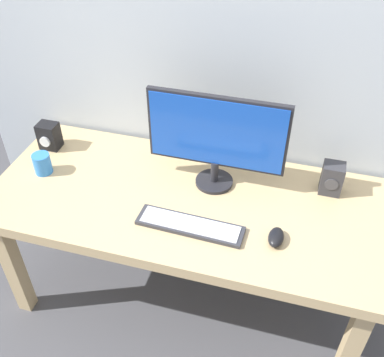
{
  "coord_description": "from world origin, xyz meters",
  "views": [
    {
      "loc": [
        0.43,
        -1.41,
        2.05
      ],
      "look_at": [
        0.03,
        0.0,
        0.83
      ],
      "focal_mm": 41.81,
      "sensor_mm": 36.0,
      "label": 1
    }
  ],
  "objects_px": {
    "mouse": "(276,237)",
    "speaker_right": "(332,178)",
    "desk": "(186,211)",
    "monitor": "(216,137)",
    "audio_controller": "(49,136)",
    "coffee_mug": "(42,164)",
    "keyboard_primary": "(190,225)"
  },
  "relations": [
    {
      "from": "speaker_right",
      "to": "desk",
      "type": "bearing_deg",
      "value": -159.98
    },
    {
      "from": "desk",
      "to": "mouse",
      "type": "distance_m",
      "value": 0.46
    },
    {
      "from": "audio_controller",
      "to": "keyboard_primary",
      "type": "bearing_deg",
      "value": -22.77
    },
    {
      "from": "desk",
      "to": "keyboard_primary",
      "type": "distance_m",
      "value": 0.2
    },
    {
      "from": "mouse",
      "to": "speaker_right",
      "type": "distance_m",
      "value": 0.42
    },
    {
      "from": "speaker_right",
      "to": "monitor",
      "type": "bearing_deg",
      "value": -171.52
    },
    {
      "from": "desk",
      "to": "coffee_mug",
      "type": "height_order",
      "value": "coffee_mug"
    },
    {
      "from": "desk",
      "to": "mouse",
      "type": "xyz_separation_m",
      "value": [
        0.42,
        -0.15,
        0.1
      ]
    },
    {
      "from": "keyboard_primary",
      "to": "mouse",
      "type": "relative_size",
      "value": 4.17
    },
    {
      "from": "desk",
      "to": "speaker_right",
      "type": "relative_size",
      "value": 11.98
    },
    {
      "from": "mouse",
      "to": "coffee_mug",
      "type": "height_order",
      "value": "coffee_mug"
    },
    {
      "from": "keyboard_primary",
      "to": "audio_controller",
      "type": "xyz_separation_m",
      "value": [
        -0.84,
        0.35,
        0.06
      ]
    },
    {
      "from": "coffee_mug",
      "to": "speaker_right",
      "type": "bearing_deg",
      "value": 9.86
    },
    {
      "from": "monitor",
      "to": "keyboard_primary",
      "type": "bearing_deg",
      "value": -95.3
    },
    {
      "from": "keyboard_primary",
      "to": "audio_controller",
      "type": "height_order",
      "value": "audio_controller"
    },
    {
      "from": "desk",
      "to": "monitor",
      "type": "bearing_deg",
      "value": 56.43
    },
    {
      "from": "mouse",
      "to": "speaker_right",
      "type": "relative_size",
      "value": 0.73
    },
    {
      "from": "desk",
      "to": "audio_controller",
      "type": "bearing_deg",
      "value": 166.47
    },
    {
      "from": "keyboard_primary",
      "to": "coffee_mug",
      "type": "relative_size",
      "value": 4.54
    },
    {
      "from": "monitor",
      "to": "keyboard_primary",
      "type": "height_order",
      "value": "monitor"
    },
    {
      "from": "monitor",
      "to": "audio_controller",
      "type": "xyz_separation_m",
      "value": [
        -0.87,
        0.04,
        -0.18
      ]
    },
    {
      "from": "audio_controller",
      "to": "coffee_mug",
      "type": "relative_size",
      "value": 1.37
    },
    {
      "from": "mouse",
      "to": "keyboard_primary",
      "type": "bearing_deg",
      "value": -175.39
    },
    {
      "from": "speaker_right",
      "to": "mouse",
      "type": "bearing_deg",
      "value": -117.39
    },
    {
      "from": "speaker_right",
      "to": "audio_controller",
      "type": "distance_m",
      "value": 1.38
    },
    {
      "from": "keyboard_primary",
      "to": "mouse",
      "type": "distance_m",
      "value": 0.35
    },
    {
      "from": "keyboard_primary",
      "to": "monitor",
      "type": "bearing_deg",
      "value": 84.7
    },
    {
      "from": "mouse",
      "to": "speaker_right",
      "type": "xyz_separation_m",
      "value": [
        0.19,
        0.37,
        0.05
      ]
    },
    {
      "from": "audio_controller",
      "to": "monitor",
      "type": "bearing_deg",
      "value": -2.61
    },
    {
      "from": "speaker_right",
      "to": "coffee_mug",
      "type": "relative_size",
      "value": 1.49
    },
    {
      "from": "audio_controller",
      "to": "mouse",
      "type": "bearing_deg",
      "value": -15.61
    },
    {
      "from": "speaker_right",
      "to": "audio_controller",
      "type": "xyz_separation_m",
      "value": [
        -1.38,
        -0.04,
        -0.01
      ]
    }
  ]
}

